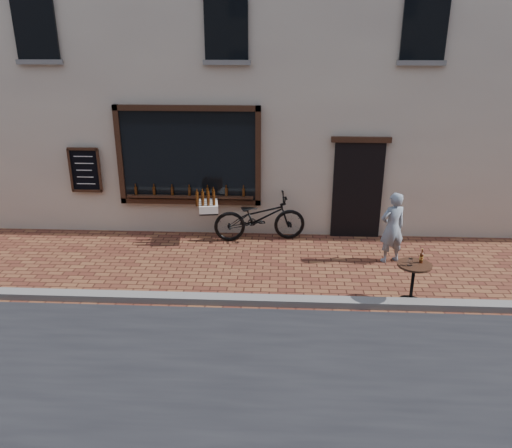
{
  "coord_description": "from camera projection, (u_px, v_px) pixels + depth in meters",
  "views": [
    {
      "loc": [
        0.18,
        -7.43,
        4.35
      ],
      "look_at": [
        -0.27,
        1.2,
        1.1
      ],
      "focal_mm": 35.0,
      "sensor_mm": 36.0,
      "label": 1
    }
  ],
  "objects": [
    {
      "name": "pedestrian",
      "position": [
        392.0,
        228.0,
        10.06
      ],
      "size": [
        0.63,
        0.52,
        1.48
      ],
      "primitive_type": "imported",
      "rotation": [
        0.0,
        0.0,
        3.49
      ],
      "color": "gray",
      "rests_on": "ground"
    },
    {
      "name": "ground",
      "position": [
        268.0,
        309.0,
        8.49
      ],
      "size": [
        90.0,
        90.0,
        0.0
      ],
      "primitive_type": "plane",
      "color": "#58281C",
      "rests_on": "ground"
    },
    {
      "name": "shop_building",
      "position": [
        277.0,
        10.0,
        12.8
      ],
      "size": [
        28.0,
        6.2,
        10.0
      ],
      "color": "beige",
      "rests_on": "ground"
    },
    {
      "name": "cargo_bicycle",
      "position": [
        258.0,
        217.0,
        11.22
      ],
      "size": [
        2.48,
        1.03,
        1.16
      ],
      "rotation": [
        0.0,
        0.0,
        1.73
      ],
      "color": "black",
      "rests_on": "ground"
    },
    {
      "name": "kerb",
      "position": [
        269.0,
        301.0,
        8.65
      ],
      "size": [
        90.0,
        0.25,
        0.12
      ],
      "primitive_type": "cube",
      "color": "slate",
      "rests_on": "ground"
    },
    {
      "name": "bistro_table",
      "position": [
        413.0,
        275.0,
        8.52
      ],
      "size": [
        0.58,
        0.58,
        0.99
      ],
      "color": "black",
      "rests_on": "ground"
    }
  ]
}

